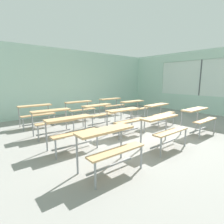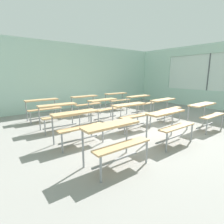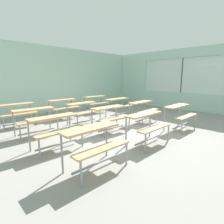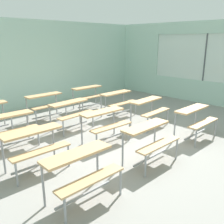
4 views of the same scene
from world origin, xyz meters
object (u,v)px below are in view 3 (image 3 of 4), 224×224
desk_bench_r2c1 (83,108)px  desk_bench_r3c1 (64,104)px  desk_bench_r0c1 (147,121)px  desk_bench_r2c0 (35,115)px  desk_bench_r0c0 (95,138)px  desk_bench_r0c2 (180,111)px  desk_bench_r1c2 (143,107)px  desk_bench_r3c0 (17,109)px  desk_bench_r1c0 (55,125)px  desk_bench_r2c2 (119,103)px  desk_bench_r3c2 (96,100)px  desk_bench_r1c1 (111,113)px

desk_bench_r2c1 → desk_bench_r3c1: bearing=87.6°
desk_bench_r0c1 → desk_bench_r2c0: same height
desk_bench_r0c0 → desk_bench_r3c1: size_ratio=1.00×
desk_bench_r0c2 → desk_bench_r2c0: (-3.44, 2.61, 0.00)m
desk_bench_r2c0 → desk_bench_r3c1: same height
desk_bench_r1c2 → desk_bench_r3c0: (-3.40, 2.63, 0.00)m
desk_bench_r0c2 → desk_bench_r2c0: same height
desk_bench_r2c0 → desk_bench_r3c0: size_ratio=1.01×
desk_bench_r1c0 → desk_bench_r0c0: bearing=-86.2°
desk_bench_r1c0 → desk_bench_r1c2: 3.43m
desk_bench_r2c1 → desk_bench_r3c1: 1.29m
desk_bench_r2c1 → desk_bench_r2c2: bearing=-3.5°
desk_bench_r2c1 → desk_bench_r0c2: bearing=-58.7°
desk_bench_r1c0 → desk_bench_r2c1: bearing=39.2°
desk_bench_r0c1 → desk_bench_r1c0: bearing=143.9°
desk_bench_r3c2 → desk_bench_r2c2: bearing=-84.6°
desk_bench_r0c0 → desk_bench_r3c0: size_ratio=1.00×
desk_bench_r0c0 → desk_bench_r2c1: same height
desk_bench_r2c0 → desk_bench_r2c1: size_ratio=1.00×
desk_bench_r1c0 → desk_bench_r2c0: same height
desk_bench_r1c1 → desk_bench_r2c0: size_ratio=1.00×
desk_bench_r0c2 → desk_bench_r2c2: size_ratio=1.00×
desk_bench_r1c0 → desk_bench_r3c0: 2.65m
desk_bench_r0c1 → desk_bench_r2c0: bearing=123.1°
desk_bench_r0c1 → desk_bench_r3c2: same height
desk_bench_r1c0 → desk_bench_r2c2: bearing=22.1°
desk_bench_r2c1 → desk_bench_r1c0: bearing=-145.6°
desk_bench_r0c2 → desk_bench_r3c1: (-1.80, 3.92, 0.00)m
desk_bench_r0c2 → desk_bench_r1c2: size_ratio=0.99×
desk_bench_r0c0 → desk_bench_r0c1: size_ratio=1.01×
desk_bench_r2c1 → desk_bench_r3c0: 2.16m
desk_bench_r0c2 → desk_bench_r3c0: size_ratio=1.00×
desk_bench_r0c1 → desk_bench_r1c2: size_ratio=0.99×
desk_bench_r1c1 → desk_bench_r0c0: bearing=-139.1°
desk_bench_r0c1 → desk_bench_r3c0: size_ratio=0.99×
desk_bench_r0c0 → desk_bench_r0c1: same height
desk_bench_r2c0 → desk_bench_r0c0: bearing=-87.9°
desk_bench_r1c1 → desk_bench_r3c1: size_ratio=1.02×
desk_bench_r0c0 → desk_bench_r2c0: 2.62m
desk_bench_r1c0 → desk_bench_r3c0: bearing=91.1°
desk_bench_r0c2 → desk_bench_r2c1: size_ratio=0.98×
desk_bench_r1c0 → desk_bench_r2c0: size_ratio=0.99×
desk_bench_r1c2 → desk_bench_r2c1: 2.14m
desk_bench_r0c0 → desk_bench_r1c0: same height
desk_bench_r2c2 → desk_bench_r3c0: same height
desk_bench_r0c2 → desk_bench_r2c1: 3.18m
desk_bench_r0c1 → desk_bench_r3c1: same height
desk_bench_r3c2 → desk_bench_r0c0: bearing=-128.7°
desk_bench_r3c0 → desk_bench_r1c0: bearing=-89.3°
desk_bench_r1c0 → desk_bench_r2c1: size_ratio=0.99×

